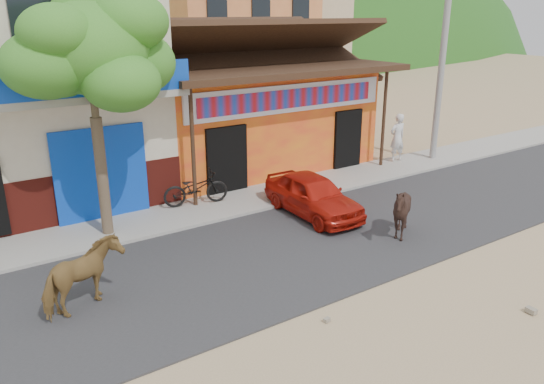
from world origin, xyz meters
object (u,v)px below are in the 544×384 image
(tree, at_px, (96,117))
(red_car, at_px, (313,195))
(cow_dark, at_px, (401,212))
(scooter, at_px, (196,188))
(cow_tan, at_px, (83,277))
(utility_pole, at_px, (443,52))
(pedestrian, at_px, (397,138))

(tree, bearing_deg, red_car, -18.61)
(tree, height_order, red_car, tree)
(cow_dark, xyz_separation_m, red_car, (-0.85, 2.52, -0.11))
(tree, xyz_separation_m, cow_dark, (6.15, -4.31, -2.38))
(cow_dark, distance_m, red_car, 2.66)
(scooter, bearing_deg, cow_dark, -134.76)
(cow_dark, relative_size, scooter, 0.73)
(cow_dark, relative_size, red_car, 0.40)
(tree, distance_m, cow_tan, 4.32)
(red_car, bearing_deg, utility_pole, 16.72)
(cow_tan, distance_m, scooter, 5.81)
(scooter, distance_m, pedestrian, 8.44)
(utility_pole, bearing_deg, tree, -179.10)
(utility_pole, height_order, pedestrian, utility_pole)
(utility_pole, height_order, red_car, utility_pole)
(cow_dark, height_order, scooter, cow_dark)
(scooter, relative_size, pedestrian, 1.06)
(cow_tan, bearing_deg, utility_pole, -101.34)
(cow_dark, xyz_separation_m, scooter, (-3.32, 4.92, -0.11))
(tree, xyz_separation_m, pedestrian, (11.27, 0.68, -2.09))
(utility_pole, xyz_separation_m, scooter, (-9.97, 0.42, -3.50))
(cow_tan, height_order, red_car, cow_tan)
(red_car, bearing_deg, cow_dark, -69.39)
(utility_pole, bearing_deg, cow_dark, -145.86)
(tree, distance_m, scooter, 3.83)
(utility_pole, distance_m, cow_tan, 15.08)
(cow_dark, bearing_deg, tree, -119.60)
(cow_tan, relative_size, cow_dark, 1.16)
(tree, bearing_deg, utility_pole, 0.90)
(tree, height_order, pedestrian, tree)
(cow_dark, height_order, pedestrian, pedestrian)
(tree, relative_size, pedestrian, 3.31)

